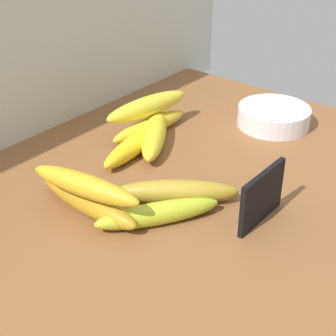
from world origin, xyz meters
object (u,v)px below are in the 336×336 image
Objects in this scene: chalkboard_sign at (261,199)px; banana_5 at (154,134)px; banana_6 at (148,106)px; banana_1 at (150,126)px; banana_4 at (87,200)px; banana_0 at (177,192)px; banana_7 at (85,185)px; fruit_bowl at (274,116)px; banana_2 at (158,213)px; banana_3 at (135,145)px.

chalkboard_sign is 0.56× the size of banana_5.
chalkboard_sign is at bearing -110.14° from banana_6.
banana_4 is (-25.71, -9.74, 0.40)cm from banana_1.
banana_5 is (12.57, 15.30, 0.15)cm from banana_0.
banana_7 reaches higher than banana_1.
banana_0 is 0.99× the size of banana_5.
banana_7 is at bearing 173.19° from fruit_bowl.
banana_6 reaches higher than banana_1.
banana_2 is at bearing -136.78° from banana_1.
banana_5 is at bearing -4.41° from banana_3.
fruit_bowl reaches higher than banana_1.
banana_6 reaches higher than banana_2.
banana_5 is at bearing 41.68° from banana_2.
fruit_bowl is 0.79× the size of banana_3.
fruit_bowl is at bearing -31.56° from banana_5.
chalkboard_sign reaches higher than banana_4.
fruit_bowl is at bearing 25.98° from chalkboard_sign.
banana_1 is at bearing 51.93° from banana_5.
banana_3 is at bearing 152.90° from fruit_bowl.
banana_6 is 1.02× the size of banana_7.
banana_2 is at bearing -168.49° from banana_0.
banana_0 reaches higher than banana_1.
fruit_bowl is 46.36cm from banana_7.
chalkboard_sign is at bearing -154.02° from fruit_bowl.
chalkboard_sign is 0.60× the size of banana_1.
chalkboard_sign is 29.05cm from banana_5.
chalkboard_sign reaches higher than banana_5.
banana_4 is 1.08× the size of banana_6.
banana_7 is (-5.84, 8.82, 4.21)cm from banana_2.
banana_1 is 0.98× the size of banana_7.
banana_1 is at bearing 138.42° from fruit_bowl.
banana_2 is at bearing -128.58° from banana_3.
banana_4 is (-14.57, 21.46, -1.75)cm from chalkboard_sign.
banana_7 reaches higher than fruit_bowl.
fruit_bowl is 34.10cm from banana_0.
banana_6 is (8.51, 4.23, 3.52)cm from banana_3.
banana_0 is at bearing -115.55° from banana_3.
banana_7 is at bearing 128.55° from chalkboard_sign.
banana_2 is at bearing -175.23° from fruit_bowl.
banana_2 is 11.17cm from banana_4.
banana_0 reaches higher than banana_2.
banana_4 reaches higher than banana_3.
banana_1 is at bearing 21.55° from banana_3.
banana_4 is at bearing -159.24° from banana_1.
banana_6 is 30.45cm from banana_7.
fruit_bowl is 44.99cm from banana_4.
banana_0 is at bearing 108.41° from chalkboard_sign.
chalkboard_sign is 28.41cm from banana_3.
fruit_bowl is 0.74× the size of banana_0.
banana_6 reaches higher than fruit_bowl.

